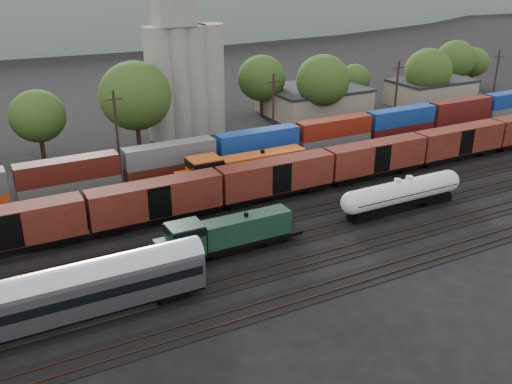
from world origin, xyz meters
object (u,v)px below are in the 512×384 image
green_locomotive (222,235)px  tank_car_a (396,194)px  orange_locomotive (240,170)px  grain_silo (184,68)px  passenger_coach (64,294)px

green_locomotive → tank_car_a: 22.42m
tank_car_a → orange_locomotive: 19.82m
grain_silo → green_locomotive: bearing=-106.8°
passenger_coach → orange_locomotive: size_ratio=1.20×
grain_silo → orange_locomotive: bearing=-96.5°
tank_car_a → passenger_coach: 38.89m
orange_locomotive → grain_silo: bearing=83.5°
green_locomotive → passenger_coach: size_ratio=0.67×
orange_locomotive → grain_silo: size_ratio=0.67×
green_locomotive → passenger_coach: bearing=-162.8°
tank_car_a → passenger_coach: size_ratio=0.66×
passenger_coach → green_locomotive: bearing=17.2°
tank_car_a → grain_silo: 43.12m
orange_locomotive → tank_car_a: bearing=-49.2°
green_locomotive → orange_locomotive: 17.74m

